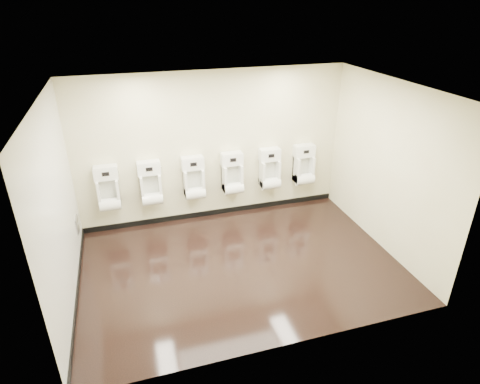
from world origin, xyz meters
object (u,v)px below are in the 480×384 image
object	(u,v)px
urinal_0	(109,191)
access_panel	(77,224)
urinal_3	(232,176)
urinal_2	(194,181)
urinal_4	(270,172)
urinal_5	(304,168)
urinal_1	(151,186)

from	to	relation	value
urinal_0	access_panel	bearing A→B (deg)	-143.19
urinal_3	urinal_2	bearing A→B (deg)	180.00
urinal_2	urinal_4	distance (m)	1.49
urinal_5	urinal_1	bearing A→B (deg)	180.00
urinal_1	urinal_2	bearing A→B (deg)	0.00
urinal_1	urinal_2	world-z (taller)	same
urinal_1	urinal_5	size ratio (longest dim) A/B	1.00
urinal_0	urinal_2	distance (m)	1.51
access_panel	urinal_2	bearing A→B (deg)	11.27
urinal_3	access_panel	bearing A→B (deg)	-171.65
urinal_4	urinal_5	xyz separation A→B (m)	(0.72, 0.00, 0.00)
urinal_1	urinal_4	world-z (taller)	same
urinal_3	urinal_4	xyz separation A→B (m)	(0.75, 0.00, 0.00)
urinal_4	urinal_3	bearing A→B (deg)	180.00
urinal_4	urinal_5	distance (m)	0.72
access_panel	urinal_4	world-z (taller)	urinal_4
urinal_1	urinal_3	world-z (taller)	same
urinal_1	urinal_3	xyz separation A→B (m)	(1.52, 0.00, 0.00)
urinal_0	urinal_5	distance (m)	3.73
urinal_4	urinal_0	bearing A→B (deg)	180.00
urinal_1	access_panel	bearing A→B (deg)	-162.18
urinal_3	urinal_5	distance (m)	1.48
urinal_4	urinal_2	bearing A→B (deg)	180.00
access_panel	urinal_1	xyz separation A→B (m)	(1.28, 0.41, 0.34)
urinal_2	urinal_3	bearing A→B (deg)	0.00
urinal_0	urinal_4	xyz separation A→B (m)	(3.01, 0.00, 0.00)
urinal_3	urinal_4	size ratio (longest dim) A/B	1.00
urinal_0	urinal_4	size ratio (longest dim) A/B	1.00
access_panel	urinal_5	bearing A→B (deg)	5.49
urinal_3	urinal_5	size ratio (longest dim) A/B	1.00
urinal_3	urinal_5	xyz separation A→B (m)	(1.48, 0.00, 0.00)
urinal_2	urinal_5	bearing A→B (deg)	0.00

